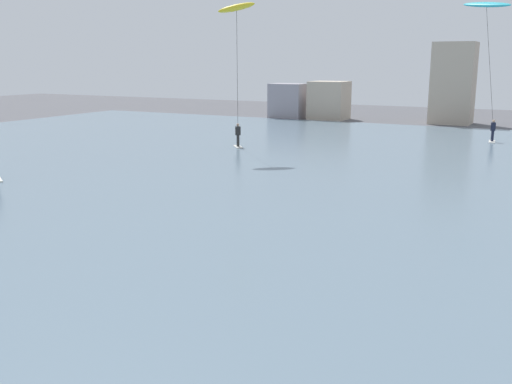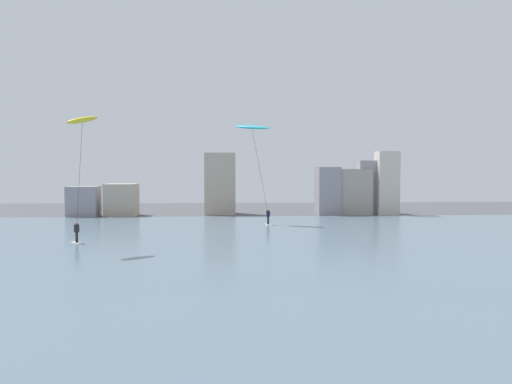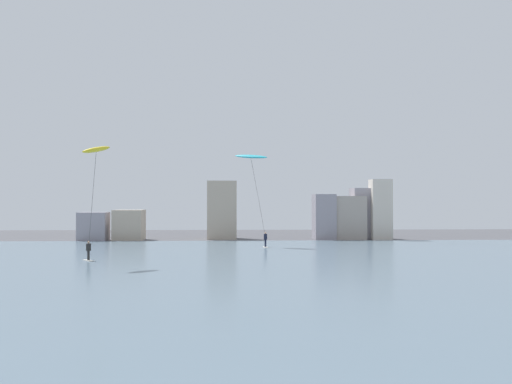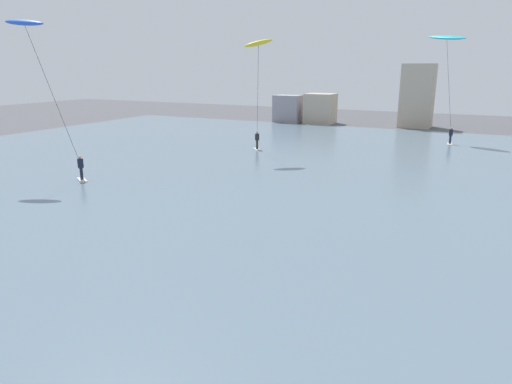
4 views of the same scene
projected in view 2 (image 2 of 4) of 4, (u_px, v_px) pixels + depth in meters
name	position (u px, v px, depth m)	size (l,w,h in m)	color
water_bay	(256.00, 257.00, 31.03)	(84.00, 52.00, 0.10)	slate
far_shore_buildings	(282.00, 190.00, 60.18)	(40.22, 5.37, 7.90)	gray
kitesurfer_cyan	(253.00, 133.00, 50.20)	(4.12, 4.98, 10.46)	silver
kitesurfer_yellow	(81.00, 139.00, 34.08)	(3.04, 4.16, 9.59)	silver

